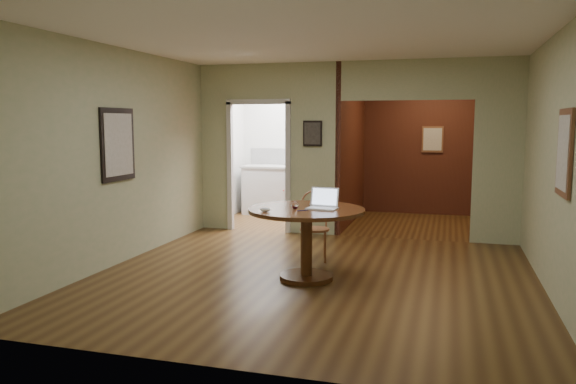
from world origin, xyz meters
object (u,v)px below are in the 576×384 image
(chair, at_px, (314,221))
(closed_laptop, at_px, (322,205))
(open_laptop, at_px, (323,203))
(dining_table, at_px, (306,227))

(chair, distance_m, closed_laptop, 0.84)
(chair, bearing_deg, open_laptop, -85.00)
(dining_table, bearing_deg, chair, 97.91)
(chair, xyz_separation_m, open_laptop, (0.31, -0.89, 0.38))
(dining_table, height_order, chair, chair)
(closed_laptop, bearing_deg, open_laptop, -84.03)
(dining_table, relative_size, chair, 1.46)
(dining_table, relative_size, closed_laptop, 4.34)
(chair, relative_size, closed_laptop, 2.98)
(chair, height_order, closed_laptop, chair)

